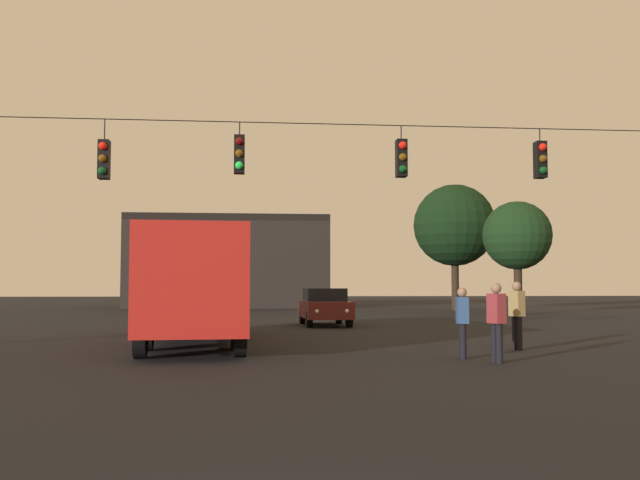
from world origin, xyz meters
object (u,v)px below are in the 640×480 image
Objects in this scene: tree_left_silhouette at (455,225)px; tree_behind_building at (517,236)px; city_bus at (194,277)px; pedestrian_crossing_right at (497,318)px; pedestrian_crossing_center at (462,319)px; pedestrian_crossing_left at (517,311)px; car_near_right at (325,306)px.

tree_left_silhouette is 7.58m from tree_behind_building.
tree_behind_building reaches higher than city_bus.
tree_left_silhouette reaches higher than pedestrian_crossing_right.
tree_left_silhouette reaches higher than pedestrian_crossing_center.
pedestrian_crossing_right is at bearing -41.71° from city_bus.
pedestrian_crossing_center is at bearing -135.51° from pedestrian_crossing_left.
pedestrian_crossing_left reaches higher than car_near_right.
pedestrian_crossing_right is (0.44, -0.97, 0.07)m from pedestrian_crossing_center.
pedestrian_crossing_center is 25.89m from tree_behind_building.
city_bus is 6.60× the size of pedestrian_crossing_right.
pedestrian_crossing_left is at bearing -111.12° from tree_behind_building.
tree_left_silhouette reaches higher than tree_behind_building.
tree_left_silhouette is at bearing 59.57° from city_bus.
pedestrian_crossing_left is (3.65, -11.83, 0.19)m from car_near_right.
pedestrian_crossing_right reaches higher than pedestrian_crossing_center.
city_bus reaches higher than car_near_right.
car_near_right is at bearing 96.77° from pedestrian_crossing_center.
city_bus is 9.08m from pedestrian_crossing_right.
tree_left_silhouette is at bearing 101.37° from tree_behind_building.
city_bus is 7.03× the size of pedestrian_crossing_center.
pedestrian_crossing_left is 0.27× the size of tree_behind_building.
city_bus reaches higher than pedestrian_crossing_center.
pedestrian_crossing_left is 2.82m from pedestrian_crossing_center.
pedestrian_crossing_right is at bearing -81.97° from car_near_right.
tree_left_silhouette is (8.40, 31.78, 4.68)m from pedestrian_crossing_right.
city_bus is at bearing -120.43° from tree_left_silhouette.
pedestrian_crossing_right is at bearing -104.80° from tree_left_silhouette.
tree_left_silhouette reaches higher than car_near_right.
pedestrian_crossing_center is at bearing -38.67° from city_bus.
pedestrian_crossing_right is at bearing -65.32° from pedestrian_crossing_center.
car_near_right is at bearing -141.05° from tree_behind_building.
pedestrian_crossing_center is at bearing -106.01° from tree_left_silhouette.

